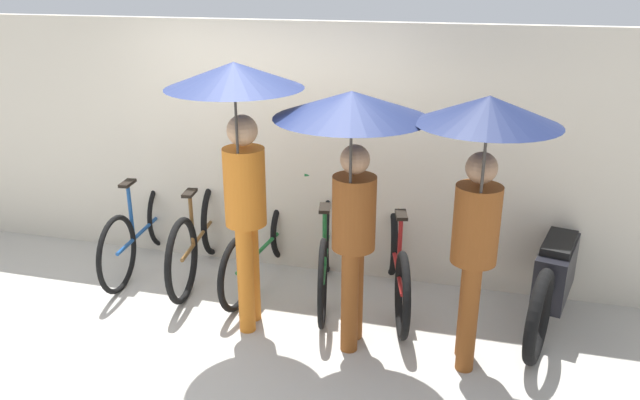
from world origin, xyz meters
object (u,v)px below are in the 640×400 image
parked_bicycle_2 (263,246)px  parked_bicycle_4 (396,262)px  parked_bicycle_3 (326,254)px  pedestrian_center (352,149)px  parked_bicycle_1 (199,236)px  pedestrian_leading (239,128)px  pedestrian_trailing (483,166)px  motorcycle (555,274)px  parked_bicycle_0 (142,229)px

parked_bicycle_2 → parked_bicycle_4: 1.25m
parked_bicycle_3 → pedestrian_center: pedestrian_center is taller
parked_bicycle_1 → parked_bicycle_2: 0.63m
parked_bicycle_4 → pedestrian_center: 1.52m
parked_bicycle_2 → pedestrian_leading: 1.58m
parked_bicycle_1 → parked_bicycle_4: 1.87m
pedestrian_leading → pedestrian_center: 0.86m
parked_bicycle_4 → pedestrian_trailing: pedestrian_trailing is taller
parked_bicycle_4 → pedestrian_trailing: size_ratio=0.87×
pedestrian_leading → motorcycle: pedestrian_leading is taller
parked_bicycle_3 → motorcycle: 1.92m
parked_bicycle_2 → parked_bicycle_3: size_ratio=1.02×
parked_bicycle_0 → pedestrian_trailing: pedestrian_trailing is taller
pedestrian_center → parked_bicycle_0: bearing=-21.5°
parked_bicycle_4 → pedestrian_center: bearing=151.9°
parked_bicycle_0 → parked_bicycle_3: parked_bicycle_0 is taller
parked_bicycle_0 → pedestrian_leading: size_ratio=0.81×
parked_bicycle_2 → parked_bicycle_1: bearing=96.8°
parked_bicycle_1 → pedestrian_trailing: pedestrian_trailing is taller
parked_bicycle_4 → pedestrian_center: pedestrian_center is taller
parked_bicycle_2 → parked_bicycle_3: bearing=-95.7°
motorcycle → parked_bicycle_0: bearing=103.1°
pedestrian_leading → pedestrian_trailing: (1.72, -0.08, -0.12)m
parked_bicycle_3 → pedestrian_leading: 1.56m
parked_bicycle_1 → pedestrian_center: pedestrian_center is taller
parked_bicycle_1 → motorcycle: 3.17m
parked_bicycle_3 → pedestrian_center: 1.52m
parked_bicycle_2 → parked_bicycle_3: (0.62, -0.10, 0.03)m
parked_bicycle_1 → motorcycle: (3.17, -0.01, 0.02)m
parked_bicycle_3 → pedestrian_trailing: pedestrian_trailing is taller
parked_bicycle_4 → motorcycle: 1.30m
pedestrian_center → motorcycle: (1.52, 0.88, -1.19)m
parked_bicycle_4 → pedestrian_trailing: (0.64, -0.88, 1.19)m
parked_bicycle_2 → parked_bicycle_4: size_ratio=1.00×
parked_bicycle_4 → pedestrian_leading: (-1.08, -0.80, 1.31)m
motorcycle → parked_bicycle_2: bearing=102.9°
parked_bicycle_3 → pedestrian_trailing: bearing=-135.1°
parked_bicycle_2 → pedestrian_center: bearing=-128.3°
parked_bicycle_1 → parked_bicycle_2: (0.62, 0.03, -0.04)m
parked_bicycle_0 → pedestrian_trailing: 3.48m
pedestrian_leading → motorcycle: 2.81m
parked_bicycle_2 → parked_bicycle_3: parked_bicycle_2 is taller
pedestrian_leading → pedestrian_trailing: 1.73m
parked_bicycle_2 → pedestrian_leading: size_ratio=0.81×
parked_bicycle_4 → parked_bicycle_3: bearing=81.0°
pedestrian_leading → pedestrian_center: size_ratio=1.07×
pedestrian_leading → parked_bicycle_1: bearing=-52.1°
motorcycle → parked_bicycle_3: bearing=105.6°
parked_bicycle_2 → pedestrian_center: 1.86m
parked_bicycle_0 → parked_bicycle_1: (0.62, -0.03, 0.01)m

